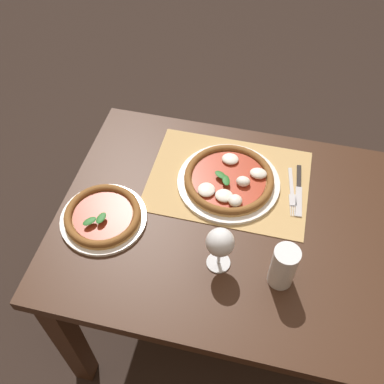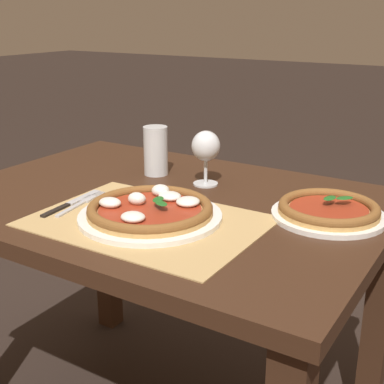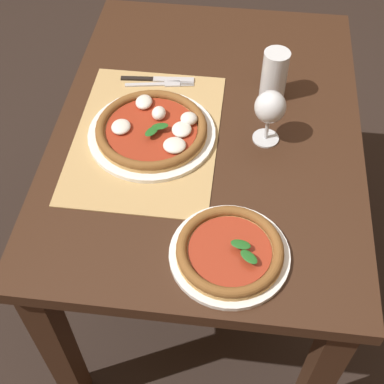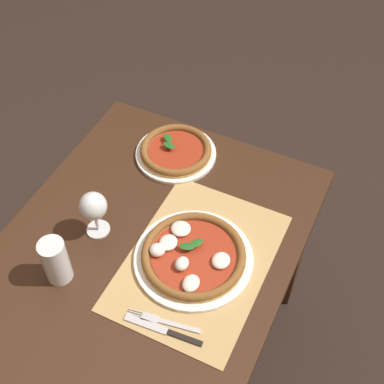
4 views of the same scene
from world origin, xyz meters
TOP-DOWN VIEW (x-y plane):
  - ground_plane at (0.00, 0.00)m, footprint 24.00×24.00m
  - dining_table at (0.00, 0.00)m, footprint 1.15×0.82m
  - paper_placemat at (0.07, -0.16)m, footprint 0.53×0.38m
  - pizza_near at (0.07, -0.14)m, footprint 0.34×0.34m
  - pizza_far at (0.42, 0.09)m, footprint 0.27×0.27m
  - wine_glass at (0.04, 0.16)m, footprint 0.08×0.08m
  - pint_glass at (-0.14, 0.17)m, footprint 0.07×0.07m
  - fork at (-0.14, -0.15)m, footprint 0.05×0.20m
  - knife at (-0.16, -0.17)m, footprint 0.03×0.22m

SIDE VIEW (x-z plane):
  - ground_plane at x=0.00m, z-range 0.00..0.00m
  - dining_table at x=0.00m, z-range 0.25..0.99m
  - paper_placemat at x=0.07m, z-range 0.74..0.74m
  - fork at x=-0.14m, z-range 0.74..0.75m
  - knife at x=-0.16m, z-range 0.74..0.75m
  - pizza_far at x=0.42m, z-range 0.74..0.78m
  - pizza_near at x=0.07m, z-range 0.74..0.79m
  - pint_glass at x=-0.14m, z-range 0.74..0.88m
  - wine_glass at x=0.04m, z-range 0.77..0.92m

